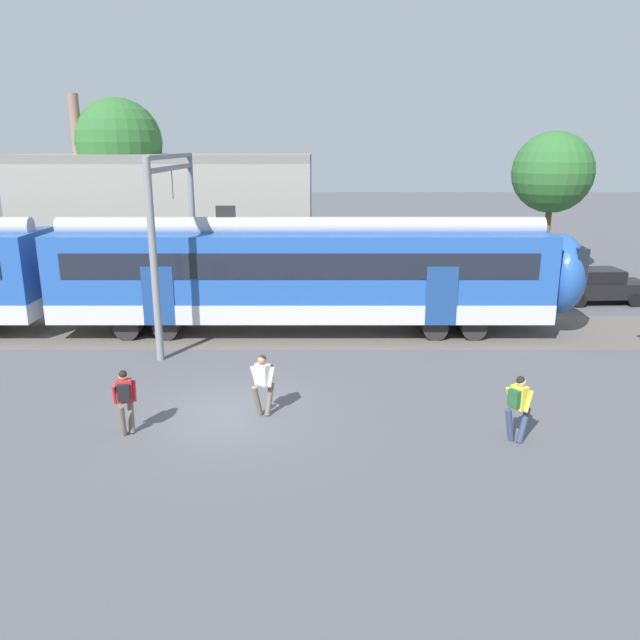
{
  "coord_description": "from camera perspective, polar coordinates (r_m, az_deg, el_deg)",
  "views": [
    {
      "loc": [
        2.24,
        -15.27,
        6.83
      ],
      "look_at": [
        2.27,
        3.32,
        1.6
      ],
      "focal_mm": 35.0,
      "sensor_mm": 36.0,
      "label": 1
    }
  ],
  "objects": [
    {
      "name": "parked_car_black",
      "position": [
        30.5,
        24.08,
        2.89
      ],
      "size": [
        4.07,
        1.89,
        1.54
      ],
      "color": "black",
      "rests_on": "ground"
    },
    {
      "name": "pedestrian_white",
      "position": [
        16.23,
        -5.31,
        -5.45
      ],
      "size": [
        0.67,
        0.55,
        1.67
      ],
      "color": "#6B6051",
      "rests_on": "ground"
    },
    {
      "name": "background_building",
      "position": [
        32.51,
        -13.69,
        8.87
      ],
      "size": [
        14.16,
        5.0,
        9.2
      ],
      "color": "gray",
      "rests_on": "ground"
    },
    {
      "name": "ground_plane",
      "position": [
        16.88,
        -7.8,
        -8.31
      ],
      "size": [
        160.0,
        160.0,
        0.0
      ],
      "primitive_type": "plane",
      "color": "#515156"
    },
    {
      "name": "street_tree_right",
      "position": [
        35.29,
        20.39,
        12.52
      ],
      "size": [
        4.16,
        4.16,
        7.55
      ],
      "color": "brown",
      "rests_on": "ground"
    },
    {
      "name": "pedestrian_red",
      "position": [
        15.81,
        -17.52,
        -6.74
      ],
      "size": [
        0.54,
        0.69,
        1.67
      ],
      "color": "#6B6051",
      "rests_on": "ground"
    },
    {
      "name": "catenary_gantry",
      "position": [
        23.39,
        -13.28,
        9.12
      ],
      "size": [
        0.24,
        6.64,
        6.53
      ],
      "color": "gray",
      "rests_on": "ground"
    },
    {
      "name": "pedestrian_yellow",
      "position": [
        15.46,
        17.55,
        -7.26
      ],
      "size": [
        0.71,
        0.51,
        1.67
      ],
      "color": "navy",
      "rests_on": "ground"
    },
    {
      "name": "track_bed",
      "position": [
        26.39,
        -26.43,
        -0.96
      ],
      "size": [
        80.0,
        4.4,
        0.01
      ],
      "primitive_type": "cube",
      "color": "#605951",
      "rests_on": "ground"
    },
    {
      "name": "street_tree_left",
      "position": [
        33.78,
        -18.03,
        15.15
      ],
      "size": [
        4.26,
        4.26,
        9.1
      ],
      "color": "brown",
      "rests_on": "ground"
    }
  ]
}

